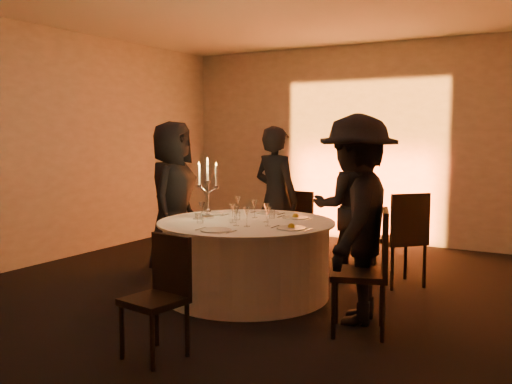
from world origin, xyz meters
The scene contains 32 objects.
floor centered at (0.00, 0.00, 0.00)m, with size 7.00×7.00×0.00m, color black.
wall_back centered at (0.00, 3.50, 1.50)m, with size 7.00×7.00×0.00m, color #ABA69F.
wall_left centered at (-3.00, 0.00, 1.50)m, with size 7.00×7.00×0.00m, color #ABA69F.
uplighter_fixture centered at (0.00, 3.20, 0.05)m, with size 0.25×0.12×0.10m, color black.
banquet_table centered at (0.00, 0.00, 0.38)m, with size 1.80×1.80×0.77m.
chair_left centered at (-1.25, 0.68, 0.50)m, with size 0.53×0.53×0.89m.
chair_back_left centered at (-0.17, 1.72, 0.52)m, with size 0.44×0.44×0.92m.
chair_back_right centered at (1.30, 1.13, 0.58)m, with size 0.64×0.64×1.03m.
chair_right centered at (1.46, -0.44, 0.59)m, with size 0.58×0.58×1.04m.
chair_front centered at (0.27, -1.67, 0.51)m, with size 0.45×0.45×0.90m.
guest_left centered at (-1.27, 0.41, 0.90)m, with size 0.88×0.57×1.80m, color black.
guest_back_left centered at (-0.30, 1.20, 0.87)m, with size 0.64×0.42×1.74m, color black.
guest_back_right centered at (0.67, 1.12, 0.83)m, with size 0.81×0.63×1.66m, color black.
guest_right centered at (1.25, -0.19, 0.91)m, with size 1.18×0.68×1.83m, color black.
plate_left centered at (-0.57, 0.22, 0.78)m, with size 0.36×0.25×0.01m.
plate_back_left centered at (-0.08, 0.60, 0.78)m, with size 0.35×0.25×0.01m.
plate_back_right centered at (0.35, 0.43, 0.79)m, with size 0.35×0.28×0.08m.
plate_right centered at (0.61, -0.18, 0.79)m, with size 0.36×0.28×0.08m.
plate_front centered at (0.06, -0.63, 0.78)m, with size 0.35×0.28×0.01m.
coffee_cup centered at (-0.51, -0.13, 0.80)m, with size 0.11×0.11×0.07m.
candelabra centered at (-0.46, -0.02, 0.99)m, with size 0.27×0.13×0.64m.
wine_glass_a centered at (-0.37, 0.45, 0.91)m, with size 0.07×0.07×0.19m.
wine_glass_b centered at (0.18, -0.29, 0.91)m, with size 0.07×0.07×0.19m.
wine_glass_c centered at (-0.42, -0.18, 0.91)m, with size 0.07×0.07×0.19m.
wine_glass_d centered at (0.21, 0.04, 0.91)m, with size 0.07×0.07×0.19m.
wine_glass_e centered at (0.35, -0.17, 0.91)m, with size 0.07×0.07×0.19m.
wine_glass_f centered at (0.07, -0.30, 0.91)m, with size 0.07×0.07×0.19m.
wine_glass_g centered at (-0.05, -0.17, 0.91)m, with size 0.07×0.07×0.19m.
wine_glass_h centered at (-0.04, 0.23, 0.91)m, with size 0.07×0.07×0.19m.
tumbler_a centered at (-0.13, 0.04, 0.82)m, with size 0.07×0.07×0.09m, color silver.
tumbler_b centered at (-0.32, -0.34, 0.82)m, with size 0.07×0.07×0.09m, color silver.
tumbler_c centered at (0.13, 0.30, 0.82)m, with size 0.07×0.07×0.09m, color silver.
Camera 1 is at (2.96, -4.90, 1.67)m, focal length 40.00 mm.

